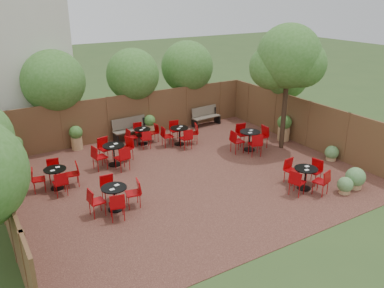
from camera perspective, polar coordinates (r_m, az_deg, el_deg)
ground at (r=14.51m, az=-0.90°, el=-4.71°), size 80.00×80.00×0.00m
courtyard_paving at (r=14.51m, az=-0.90°, el=-4.68°), size 12.00×10.00×0.02m
fence_back at (r=18.36m, az=-8.85°, el=3.98°), size 12.00×0.08×2.00m
fence_left at (r=12.49m, az=-25.56°, el=-6.32°), size 0.08×10.00×2.00m
fence_right at (r=17.72m, az=16.09°, el=2.77°), size 0.08×10.00×2.00m
neighbour_building at (r=19.55m, az=-25.50°, el=12.29°), size 5.00×4.00×8.00m
overhang_foliage at (r=15.49m, az=-13.41°, el=7.09°), size 15.48×10.83×2.61m
courtyard_tree at (r=16.59m, az=13.58°, el=11.52°), size 2.73×2.63×5.15m
park_bench_left at (r=18.12m, az=-8.80°, el=2.20°), size 1.64×0.61×0.99m
park_bench_right at (r=19.90m, az=1.92°, el=4.04°), size 1.52×0.61×0.92m
bistro_tables at (r=15.13m, az=-2.88°, el=-1.68°), size 9.42×8.22×0.95m
planters at (r=17.28m, az=-5.42°, el=1.61°), size 11.16×4.31×1.16m
low_shrubs at (r=15.10m, az=21.08°, el=-3.78°), size 2.36×2.66×0.72m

